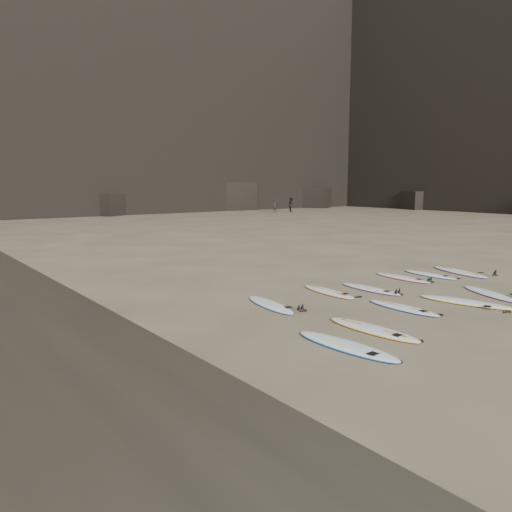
{
  "coord_description": "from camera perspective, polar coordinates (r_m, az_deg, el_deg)",
  "views": [
    {
      "loc": [
        -11.95,
        -8.03,
        3.51
      ],
      "look_at": [
        -3.65,
        2.87,
        1.5
      ],
      "focal_mm": 35.0,
      "sensor_mm": 36.0,
      "label": 1
    }
  ],
  "objects": [
    {
      "name": "surfboard_8",
      "position": [
        19.23,
        16.35,
        -2.37
      ],
      "size": [
        0.73,
        2.48,
        0.09
      ],
      "primitive_type": "ellipsoid",
      "rotation": [
        0.0,
        0.0,
        -0.06
      ],
      "color": "white",
      "rests_on": "ground"
    },
    {
      "name": "surfboard_0",
      "position": [
        11.07,
        10.31,
        -10.02
      ],
      "size": [
        0.81,
        2.72,
        0.1
      ],
      "primitive_type": "ellipsoid",
      "rotation": [
        0.0,
        0.0,
        0.06
      ],
      "color": "white",
      "rests_on": "ground"
    },
    {
      "name": "surfboard_3",
      "position": [
        15.96,
        22.86,
        -4.84
      ],
      "size": [
        1.27,
        2.81,
        0.1
      ],
      "primitive_type": "ellipsoid",
      "rotation": [
        0.0,
        0.0,
        0.23
      ],
      "color": "white",
      "rests_on": "ground"
    },
    {
      "name": "surfboard_5",
      "position": [
        14.43,
        1.63,
        -5.55
      ],
      "size": [
        0.98,
        2.48,
        0.09
      ],
      "primitive_type": "ellipsoid",
      "rotation": [
        0.0,
        0.0,
        -0.17
      ],
      "color": "white",
      "rests_on": "ground"
    },
    {
      "name": "surfboard_9",
      "position": [
        20.21,
        19.23,
        -2.0
      ],
      "size": [
        0.73,
        2.38,
        0.08
      ],
      "primitive_type": "ellipsoid",
      "rotation": [
        0.0,
        0.0,
        -0.07
      ],
      "color": "white",
      "rests_on": "ground"
    },
    {
      "name": "headland",
      "position": [
        69.39,
        -5.32,
        22.95
      ],
      "size": [
        170.0,
        101.0,
        63.47
      ],
      "color": "black",
      "rests_on": "ground"
    },
    {
      "name": "surfboard_7",
      "position": [
        16.96,
        12.94,
        -3.66
      ],
      "size": [
        0.58,
        2.39,
        0.09
      ],
      "primitive_type": "ellipsoid",
      "rotation": [
        0.0,
        0.0,
        -0.0
      ],
      "color": "white",
      "rests_on": "ground"
    },
    {
      "name": "surfboard_1",
      "position": [
        12.38,
        13.18,
        -8.12
      ],
      "size": [
        0.71,
        2.63,
        0.09
      ],
      "primitive_type": "ellipsoid",
      "rotation": [
        0.0,
        0.0,
        0.03
      ],
      "color": "white",
      "rests_on": "ground"
    },
    {
      "name": "surfboard_4",
      "position": [
        17.5,
        25.09,
        -3.88
      ],
      "size": [
        1.53,
        2.39,
        0.09
      ],
      "primitive_type": "ellipsoid",
      "rotation": [
        0.0,
        0.0,
        -0.44
      ],
      "color": "white",
      "rests_on": "ground"
    },
    {
      "name": "ground",
      "position": [
        14.82,
        18.38,
        -5.79
      ],
      "size": [
        240.0,
        240.0,
        0.0
      ],
      "primitive_type": "plane",
      "color": "#897559",
      "rests_on": "ground"
    },
    {
      "name": "surfboard_2",
      "position": [
        14.68,
        16.43,
        -5.67
      ],
      "size": [
        0.6,
        2.35,
        0.08
      ],
      "primitive_type": "ellipsoid",
      "rotation": [
        0.0,
        0.0,
        -0.02
      ],
      "color": "white",
      "rests_on": "ground"
    },
    {
      "name": "person_a",
      "position": [
        59.48,
        2.18,
        5.75
      ],
      "size": [
        0.64,
        0.47,
        1.61
      ],
      "primitive_type": "imported",
      "rotation": [
        0.0,
        0.0,
        0.15
      ],
      "color": "black",
      "rests_on": "ground"
    },
    {
      "name": "person_b",
      "position": [
        61.3,
        4.07,
        5.88
      ],
      "size": [
        0.97,
        1.06,
        1.75
      ],
      "primitive_type": "imported",
      "rotation": [
        0.0,
        0.0,
        1.11
      ],
      "color": "black",
      "rests_on": "ground"
    },
    {
      "name": "surfboard_10",
      "position": [
        21.2,
        22.22,
        -1.67
      ],
      "size": [
        1.45,
        2.86,
        0.1
      ],
      "primitive_type": "ellipsoid",
      "rotation": [
        0.0,
        0.0,
        -0.29
      ],
      "color": "white",
      "rests_on": "ground"
    },
    {
      "name": "surfboard_6",
      "position": [
        16.28,
        8.26,
        -4.04
      ],
      "size": [
        0.82,
        2.43,
        0.09
      ],
      "primitive_type": "ellipsoid",
      "rotation": [
        0.0,
        0.0,
        -0.11
      ],
      "color": "white",
      "rests_on": "ground"
    }
  ]
}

